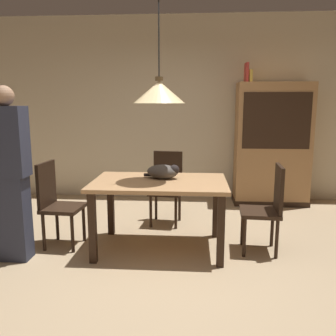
{
  "coord_description": "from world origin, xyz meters",
  "views": [
    {
      "loc": [
        0.23,
        -3.19,
        1.56
      ],
      "look_at": [
        -0.05,
        0.64,
        0.85
      ],
      "focal_mm": 38.17,
      "sensor_mm": 36.0,
      "label": 1
    }
  ],
  "objects": [
    {
      "name": "ground",
      "position": [
        0.0,
        0.0,
        0.0
      ],
      "size": [
        10.0,
        10.0,
        0.0
      ],
      "primitive_type": "plane",
      "color": "tan"
    },
    {
      "name": "back_wall",
      "position": [
        0.0,
        2.65,
        1.45
      ],
      "size": [
        6.4,
        0.1,
        2.9
      ],
      "primitive_type": "cube",
      "color": "beige",
      "rests_on": "ground"
    },
    {
      "name": "dining_table",
      "position": [
        -0.13,
        0.44,
        0.65
      ],
      "size": [
        1.4,
        0.9,
        0.75
      ],
      "color": "tan",
      "rests_on": "ground"
    },
    {
      "name": "chair_far_back",
      "position": [
        -0.12,
        1.32,
        0.51
      ],
      "size": [
        0.44,
        0.44,
        0.93
      ],
      "color": "black",
      "rests_on": "ground"
    },
    {
      "name": "chair_right_side",
      "position": [
        1.0,
        0.44,
        0.51
      ],
      "size": [
        0.43,
        0.43,
        0.93
      ],
      "color": "black",
      "rests_on": "ground"
    },
    {
      "name": "chair_left_side",
      "position": [
        -1.25,
        0.45,
        0.51
      ],
      "size": [
        0.43,
        0.43,
        0.93
      ],
      "color": "black",
      "rests_on": "ground"
    },
    {
      "name": "cat_sleeping",
      "position": [
        -0.09,
        0.56,
        0.83
      ],
      "size": [
        0.39,
        0.27,
        0.16
      ],
      "color": "#4C4742",
      "rests_on": "dining_table"
    },
    {
      "name": "pendant_lamp",
      "position": [
        -0.13,
        0.44,
        1.66
      ],
      "size": [
        0.52,
        0.52,
        1.3
      ],
      "color": "beige"
    },
    {
      "name": "hutch_bookcase",
      "position": [
        1.42,
        2.32,
        0.89
      ],
      "size": [
        1.12,
        0.45,
        1.85
      ],
      "color": "#A87A4C",
      "rests_on": "ground"
    },
    {
      "name": "book_red_tall",
      "position": [
        0.99,
        2.32,
        1.99
      ],
      "size": [
        0.04,
        0.22,
        0.28
      ],
      "primitive_type": "cube",
      "color": "#B73833",
      "rests_on": "hutch_bookcase"
    },
    {
      "name": "book_yellow_short",
      "position": [
        1.05,
        2.32,
        1.94
      ],
      "size": [
        0.04,
        0.2,
        0.18
      ],
      "primitive_type": "cube",
      "color": "gold",
      "rests_on": "hutch_bookcase"
    },
    {
      "name": "person_standing",
      "position": [
        -1.55,
        0.08,
        0.87
      ],
      "size": [
        0.36,
        0.22,
        1.72
      ],
      "color": "#2D3347",
      "rests_on": "ground"
    }
  ]
}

